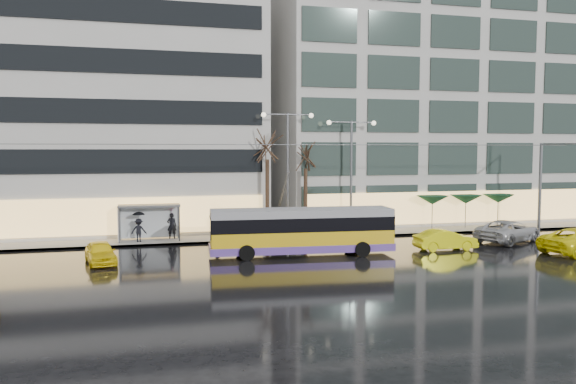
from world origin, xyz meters
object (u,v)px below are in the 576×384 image
object	(u,v)px
street_lamp_near	(288,156)
trolleybus	(302,233)
bus_shelter	(144,215)
taxi_a	(100,252)

from	to	relation	value
street_lamp_near	trolleybus	bearing A→B (deg)	-97.54
bus_shelter	street_lamp_near	size ratio (longest dim) A/B	0.47
trolleybus	bus_shelter	world-z (taller)	trolleybus
street_lamp_near	taxi_a	xyz separation A→B (m)	(-12.77, -7.03, -5.35)
street_lamp_near	taxi_a	distance (m)	15.53
street_lamp_near	taxi_a	world-z (taller)	street_lamp_near
bus_shelter	taxi_a	xyz separation A→B (m)	(-2.39, -6.92, -1.32)
taxi_a	trolleybus	bearing A→B (deg)	-12.56
bus_shelter	street_lamp_near	distance (m)	11.14
trolleybus	taxi_a	bearing A→B (deg)	178.25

